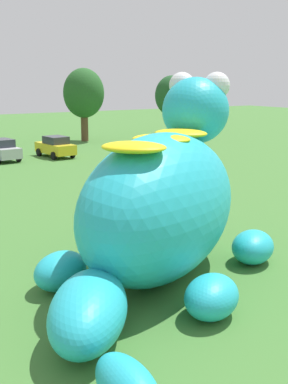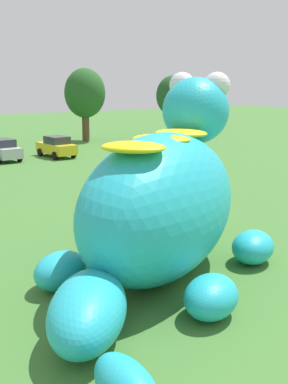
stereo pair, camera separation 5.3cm
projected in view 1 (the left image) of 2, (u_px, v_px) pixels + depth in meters
The scene contains 7 objects.
ground_plane at pixel (162, 281), 15.87m from camera, with size 160.00×160.00×0.00m, color #427533.
giant_inflatable_creature at pixel (161, 204), 15.93m from camera, with size 10.38×11.09×6.53m.
car_silver at pixel (1, 150), 39.22m from camera, with size 2.33×4.28×1.72m.
car_yellow at pixel (55, 147), 41.13m from camera, with size 2.29×4.27×1.72m.
tree_centre_left at pixel (84, 94), 50.99m from camera, with size 4.17×4.17×7.40m.
tree_centre at pixel (171, 96), 57.39m from camera, with size 3.78×3.78×6.71m.
spectator_near_inflatable at pixel (152, 161), 34.03m from camera, with size 0.38×0.26×1.71m.
Camera 1 is at (-8.35, -12.30, 6.25)m, focal length 46.85 mm.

